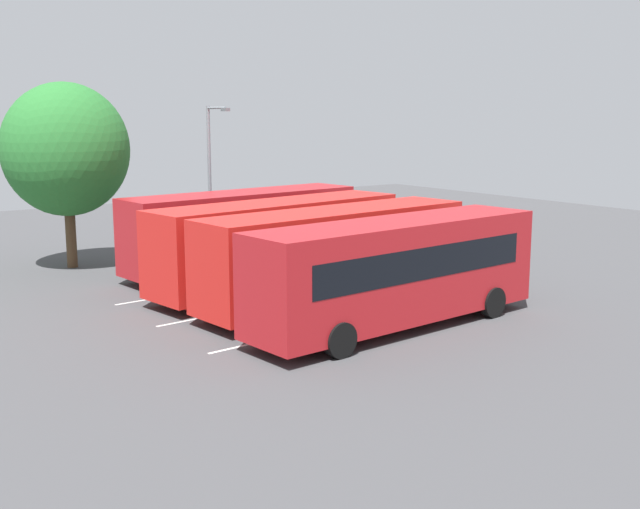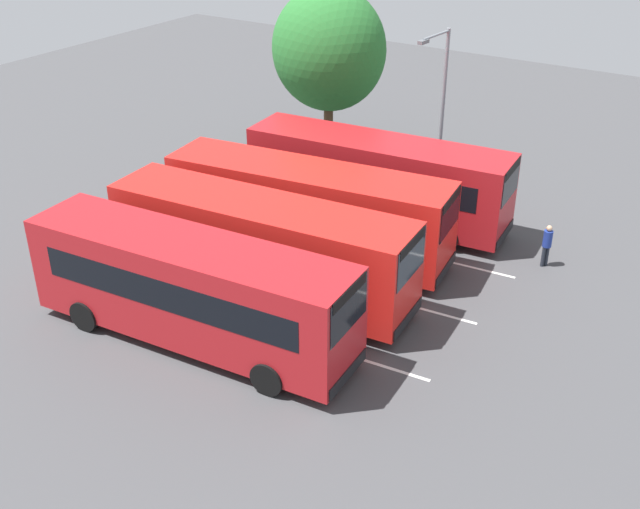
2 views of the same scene
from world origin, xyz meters
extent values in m
plane|color=#424244|center=(0.00, 0.00, 0.00)|extent=(65.31, 65.31, 0.00)
cube|color=#AD191E|center=(-0.48, -4.96, 1.85)|extent=(10.50, 3.17, 3.00)
cube|color=black|center=(4.64, -4.57, 2.66)|extent=(0.28, 2.12, 1.26)
cube|color=black|center=(-0.57, -3.79, 2.21)|extent=(8.68, 0.73, 0.96)
cube|color=black|center=(-0.40, -6.12, 2.21)|extent=(8.68, 0.73, 0.96)
cube|color=black|center=(4.66, -4.57, 3.17)|extent=(0.24, 1.92, 0.32)
cube|color=black|center=(4.67, -4.57, 0.57)|extent=(0.26, 2.21, 0.36)
cylinder|color=black|center=(2.73, -3.57, 0.50)|extent=(1.02, 0.35, 1.00)
cylinder|color=black|center=(2.90, -5.85, 0.50)|extent=(1.02, 0.35, 1.00)
cylinder|color=black|center=(-3.87, -4.07, 0.50)|extent=(1.02, 0.35, 1.00)
cylinder|color=black|center=(-3.70, -6.34, 0.50)|extent=(1.02, 0.35, 1.00)
cube|color=red|center=(-0.34, -1.67, 1.85)|extent=(10.52, 3.30, 3.00)
cube|color=#19232D|center=(4.77, -1.23, 2.66)|extent=(0.30, 2.12, 1.26)
cube|color=#19232D|center=(-0.45, -0.51, 2.21)|extent=(8.67, 0.84, 0.96)
cube|color=#19232D|center=(-0.24, -2.84, 2.21)|extent=(8.67, 0.84, 0.96)
cube|color=black|center=(4.79, -1.22, 3.17)|extent=(0.27, 1.92, 0.32)
cube|color=black|center=(4.80, -1.22, 0.57)|extent=(0.29, 2.21, 0.36)
cylinder|color=black|center=(2.86, -0.25, 0.50)|extent=(1.03, 0.37, 1.00)
cylinder|color=black|center=(3.06, -2.52, 0.50)|extent=(1.03, 0.37, 1.00)
cylinder|color=black|center=(-3.74, -0.83, 0.50)|extent=(1.03, 0.37, 1.00)
cylinder|color=black|center=(-3.54, -3.10, 0.50)|extent=(1.03, 0.37, 1.00)
cube|color=red|center=(-0.61, 1.52, 1.85)|extent=(10.58, 3.73, 3.00)
cube|color=black|center=(4.48, 2.19, 2.66)|extent=(0.39, 2.11, 1.26)
cube|color=black|center=(-0.77, 2.68, 2.21)|extent=(8.63, 1.21, 0.96)
cube|color=black|center=(-0.46, 0.36, 2.21)|extent=(8.63, 1.21, 0.96)
cube|color=black|center=(4.50, 2.19, 3.17)|extent=(0.35, 1.92, 0.32)
cube|color=black|center=(4.51, 2.19, 0.57)|extent=(0.39, 2.20, 0.36)
cylinder|color=black|center=(2.52, 3.08, 0.50)|extent=(1.03, 0.41, 1.00)
cylinder|color=black|center=(2.82, 0.82, 0.50)|extent=(1.03, 0.41, 1.00)
cylinder|color=black|center=(-4.05, 2.22, 0.50)|extent=(1.03, 0.41, 1.00)
cylinder|color=black|center=(-3.75, -0.04, 0.50)|extent=(1.03, 0.41, 1.00)
cube|color=#AD191E|center=(0.10, 5.34, 1.85)|extent=(10.52, 3.30, 3.00)
cube|color=black|center=(5.22, 5.79, 2.66)|extent=(0.31, 2.12, 1.26)
cube|color=black|center=(0.00, 6.50, 2.21)|extent=(8.67, 0.84, 0.96)
cube|color=black|center=(0.21, 4.17, 2.21)|extent=(8.67, 0.84, 0.96)
cube|color=black|center=(5.24, 5.79, 3.17)|extent=(0.27, 1.92, 0.32)
cube|color=black|center=(5.25, 5.79, 0.57)|extent=(0.29, 2.21, 0.36)
cylinder|color=black|center=(3.30, 6.76, 0.50)|extent=(1.03, 0.37, 1.00)
cylinder|color=black|center=(3.50, 4.49, 0.50)|extent=(1.03, 0.37, 1.00)
cylinder|color=black|center=(-3.30, 6.18, 0.50)|extent=(1.03, 0.37, 1.00)
cylinder|color=black|center=(-3.10, 3.91, 0.50)|extent=(1.03, 0.37, 1.00)
cylinder|color=#232833|center=(6.94, 5.24, 0.39)|extent=(0.13, 0.13, 0.77)
cylinder|color=#232833|center=(7.02, 5.38, 0.39)|extent=(0.13, 0.13, 0.77)
cylinder|color=navy|center=(6.98, 5.31, 1.08)|extent=(0.44, 0.44, 0.61)
sphere|color=tan|center=(6.98, 5.31, 1.49)|extent=(0.21, 0.21, 0.21)
cylinder|color=gray|center=(0.82, 9.51, 3.44)|extent=(0.16, 0.16, 6.87)
cylinder|color=gray|center=(0.74, 8.55, 6.77)|extent=(0.26, 1.93, 0.10)
cube|color=slate|center=(0.65, 7.59, 6.69)|extent=(0.25, 0.58, 0.14)
cylinder|color=#4C3823|center=(-5.38, 10.51, 1.52)|extent=(0.44, 0.44, 3.04)
ellipsoid|color=#28702D|center=(-5.38, 10.51, 5.04)|extent=(5.34, 4.80, 5.60)
cube|color=silver|center=(0.00, -3.43, 0.00)|extent=(12.88, 1.09, 0.01)
cube|color=silver|center=(0.00, 0.00, 0.00)|extent=(12.88, 1.09, 0.01)
cube|color=silver|center=(0.00, 3.43, 0.00)|extent=(12.88, 1.09, 0.01)
camera|label=1|loc=(-16.07, -22.51, 6.55)|focal=43.83mm
camera|label=2|loc=(13.21, -19.33, 13.55)|focal=43.39mm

